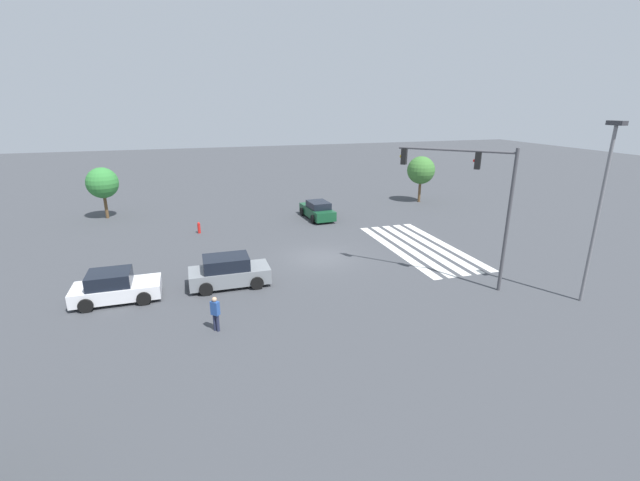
{
  "coord_description": "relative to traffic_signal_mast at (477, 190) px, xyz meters",
  "views": [
    {
      "loc": [
        -24.67,
        7.67,
        9.51
      ],
      "look_at": [
        0.0,
        0.0,
        1.15
      ],
      "focal_mm": 24.0,
      "sensor_mm": 36.0,
      "label": 1
    }
  ],
  "objects": [
    {
      "name": "traffic_signal_mast",
      "position": [
        0.0,
        0.0,
        0.0
      ],
      "size": [
        4.29,
        4.29,
        7.44
      ],
      "rotation": [
        0.0,
        0.0,
        0.79
      ],
      "color": "#47474C",
      "rests_on": "ground_plane"
    },
    {
      "name": "car_2",
      "position": [
        3.72,
        12.45,
        -4.46
      ],
      "size": [
        2.14,
        4.26,
        1.67
      ],
      "rotation": [
        0.0,
        0.0,
        -1.57
      ],
      "color": "gray",
      "rests_on": "ground_plane"
    },
    {
      "name": "pedestrian",
      "position": [
        -1.06,
        13.49,
        -4.36
      ],
      "size": [
        0.41,
        0.41,
        1.6
      ],
      "rotation": [
        0.0,
        0.0,
        -0.76
      ],
      "color": "#232842",
      "rests_on": "ground_plane"
    },
    {
      "name": "fire_hydrant",
      "position": [
        14.33,
        13.64,
        -4.82
      ],
      "size": [
        0.22,
        0.22,
        0.86
      ],
      "color": "red",
      "rests_on": "ground_plane"
    },
    {
      "name": "street_light_pole_a",
      "position": [
        -3.46,
        -4.24,
        -0.06
      ],
      "size": [
        0.8,
        0.36,
        8.75
      ],
      "color": "slate",
      "rests_on": "ground_plane"
    },
    {
      "name": "tree_corner_b",
      "position": [
        21.29,
        21.02,
        -2.2
      ],
      "size": [
        2.58,
        2.58,
        4.36
      ],
      "color": "brown",
      "rests_on": "ground_plane"
    },
    {
      "name": "tree_corner_c",
      "position": [
        19.0,
        -7.88,
        -2.09
      ],
      "size": [
        2.7,
        2.7,
        4.52
      ],
      "color": "brown",
      "rests_on": "ground_plane"
    },
    {
      "name": "car_1",
      "position": [
        3.53,
        18.08,
        -4.53
      ],
      "size": [
        2.22,
        4.16,
        1.55
      ],
      "rotation": [
        0.0,
        0.0,
        -1.56
      ],
      "color": "silver",
      "rests_on": "ground_plane"
    },
    {
      "name": "car_0",
      "position": [
        15.79,
        3.75,
        -4.53
      ],
      "size": [
        4.52,
        2.24,
        1.54
      ],
      "rotation": [
        0.0,
        0.0,
        0.07
      ],
      "color": "#144728",
      "rests_on": "ground_plane"
    },
    {
      "name": "crosswalk_markings",
      "position": [
        6.43,
        -0.79,
        -5.25
      ],
      "size": [
        10.87,
        4.4,
        0.01
      ],
      "rotation": [
        0.0,
        0.0,
        1.57
      ],
      "color": "silver",
      "rests_on": "ground_plane"
    },
    {
      "name": "ground_plane",
      "position": [
        6.43,
        6.43,
        -5.25
      ],
      "size": [
        148.56,
        148.56,
        0.0
      ],
      "primitive_type": "plane",
      "color": "#3D3F44"
    }
  ]
}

